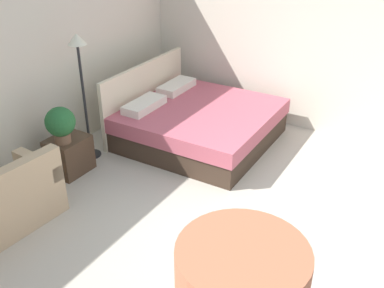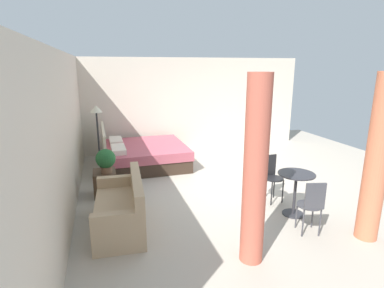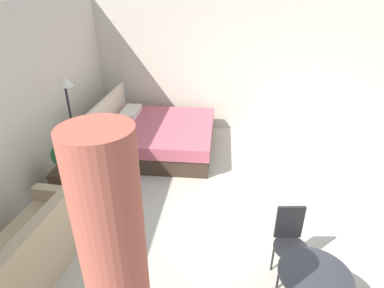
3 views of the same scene
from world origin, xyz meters
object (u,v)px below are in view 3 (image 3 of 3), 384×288
Objects in this scene: couch at (33,248)px; potted_plant at (65,155)px; nightstand at (72,181)px; cafe_chair_near_window at (290,238)px; floor_lamp at (69,106)px; bed at (157,136)px.

couch is 1.40m from potted_plant.
cafe_chair_near_window is (-1.16, -3.05, 0.29)m from nightstand.
nightstand is 1.15m from floor_lamp.
bed reaches higher than couch.
nightstand is 0.29× the size of floor_lamp.
potted_plant reaches higher than nightstand.
couch is at bearing 166.43° from bed.
nightstand is 0.58× the size of cafe_chair_near_window.
floor_lamp is at bearing 8.71° from nightstand.
bed is 2.05m from potted_plant.
potted_plant is at bearing -156.05° from nightstand.
floor_lamp is at bearing 62.57° from cafe_chair_near_window.
cafe_chair_near_window is at bearing -110.86° from nightstand.
couch is at bearing -171.68° from potted_plant.
cafe_chair_near_window is at bearing -117.43° from floor_lamp.
couch is 0.92× the size of floor_lamp.
bed is at bearing -13.57° from couch.
nightstand is (-1.67, 0.98, -0.05)m from bed.
floor_lamp is (-1.21, 1.05, 1.01)m from bed.
bed is 1.89m from floor_lamp.
floor_lamp is (0.56, 0.11, 0.54)m from potted_plant.
couch reaches higher than nightstand.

